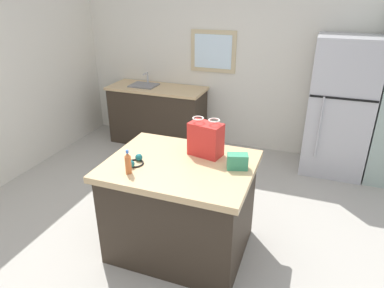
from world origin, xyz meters
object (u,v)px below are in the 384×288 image
object	(u,v)px
bottle	(128,163)
ear_defenders	(135,162)
small_box	(237,161)
kitchen_island	(181,206)
shopping_bag	(206,139)
refrigerator	(340,108)

from	to	relation	value
bottle	ear_defenders	distance (m)	0.17
small_box	bottle	size ratio (longest dim) A/B	0.82
small_box	ear_defenders	bearing A→B (deg)	-164.93
kitchen_island	shopping_bag	bearing A→B (deg)	55.58
shopping_bag	ear_defenders	size ratio (longest dim) A/B	1.73
shopping_bag	bottle	world-z (taller)	shopping_bag
ear_defenders	small_box	bearing A→B (deg)	15.07
small_box	refrigerator	bearing A→B (deg)	68.04
kitchen_island	small_box	size ratio (longest dim) A/B	7.41
kitchen_island	small_box	world-z (taller)	small_box
refrigerator	ear_defenders	bearing A→B (deg)	-125.99
kitchen_island	refrigerator	distance (m)	2.56
kitchen_island	shopping_bag	world-z (taller)	shopping_bag
refrigerator	small_box	size ratio (longest dim) A/B	10.37
shopping_bag	kitchen_island	bearing A→B (deg)	-124.42
shopping_bag	bottle	bearing A→B (deg)	-131.60
small_box	bottle	bearing A→B (deg)	-154.60
kitchen_island	refrigerator	xyz separation A→B (m)	(1.32, 2.15, 0.43)
kitchen_island	bottle	world-z (taller)	bottle
kitchen_island	ear_defenders	xyz separation A→B (m)	(-0.35, -0.15, 0.47)
refrigerator	small_box	distance (m)	2.25
refrigerator	bottle	distance (m)	2.97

